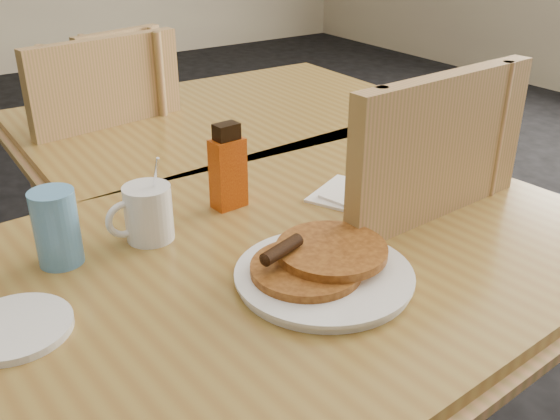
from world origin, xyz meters
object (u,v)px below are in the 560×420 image
(chair_neighbor_far, at_px, (134,123))
(pancake_plate, at_px, (322,270))
(chair_neighbor_near, at_px, (391,248))
(blue_tumbler, at_px, (57,228))
(main_table, at_px, (273,274))
(neighbor_table, at_px, (225,125))
(coffee_mug, at_px, (147,212))
(chair_main_far, at_px, (131,188))
(syrup_bottle, at_px, (228,169))

(chair_neighbor_far, xyz_separation_m, pancake_plate, (-0.31, -1.64, 0.25))
(chair_neighbor_near, xyz_separation_m, blue_tumbler, (-0.68, 0.12, 0.20))
(main_table, distance_m, neighbor_table, 0.87)
(chair_neighbor_far, distance_m, coffee_mug, 1.46)
(pancake_plate, bearing_deg, blue_tumbler, 138.68)
(coffee_mug, bearing_deg, chair_main_far, 89.89)
(chair_neighbor_far, bearing_deg, syrup_bottle, -118.32)
(neighbor_table, xyz_separation_m, chair_neighbor_far, (-0.01, 0.73, -0.19))
(chair_neighbor_near, bearing_deg, chair_main_far, 112.06)
(main_table, xyz_separation_m, chair_neighbor_near, (0.36, 0.07, -0.09))
(coffee_mug, relative_size, syrup_bottle, 0.93)
(neighbor_table, relative_size, chair_neighbor_near, 1.17)
(chair_main_far, xyz_separation_m, blue_tumbler, (-0.34, -0.57, 0.22))
(chair_neighbor_far, relative_size, syrup_bottle, 4.90)
(chair_neighbor_far, relative_size, pancake_plate, 2.94)
(neighbor_table, relative_size, pancake_plate, 4.11)
(neighbor_table, bearing_deg, blue_tumbler, -137.57)
(neighbor_table, xyz_separation_m, pancake_plate, (-0.33, -0.91, 0.06))
(chair_neighbor_near, xyz_separation_m, pancake_plate, (-0.34, -0.18, 0.15))
(neighbor_table, height_order, chair_neighbor_far, chair_neighbor_far)
(main_table, bearing_deg, chair_neighbor_near, 10.31)
(neighbor_table, bearing_deg, chair_neighbor_far, 91.07)
(chair_neighbor_near, height_order, pancake_plate, chair_neighbor_near)
(chair_neighbor_near, bearing_deg, pancake_plate, -156.09)
(main_table, xyz_separation_m, blue_tumbler, (-0.32, 0.19, 0.11))
(coffee_mug, distance_m, syrup_bottle, 0.20)
(main_table, height_order, pancake_plate, pancake_plate)
(chair_neighbor_near, height_order, syrup_bottle, chair_neighbor_near)
(main_table, height_order, chair_neighbor_far, chair_neighbor_far)
(chair_main_far, distance_m, chair_neighbor_near, 0.77)
(blue_tumbler, bearing_deg, chair_neighbor_far, 64.02)
(chair_main_far, distance_m, chair_neighbor_far, 0.83)
(main_table, relative_size, chair_neighbor_far, 1.60)
(chair_main_far, bearing_deg, chair_neighbor_near, -73.23)
(pancake_plate, xyz_separation_m, coffee_mug, (-0.18, 0.29, 0.04))
(chair_neighbor_near, bearing_deg, coffee_mug, 163.76)
(pancake_plate, relative_size, blue_tumbler, 2.20)
(pancake_plate, distance_m, blue_tumbler, 0.45)
(neighbor_table, height_order, pancake_plate, pancake_plate)
(pancake_plate, bearing_deg, neighbor_table, 70.10)
(chair_neighbor_near, relative_size, pancake_plate, 3.50)
(neighbor_table, xyz_separation_m, blue_tumbler, (-0.67, -0.61, 0.11))
(neighbor_table, height_order, syrup_bottle, syrup_bottle)
(neighbor_table, bearing_deg, chair_main_far, -173.86)
(neighbor_table, height_order, coffee_mug, coffee_mug)
(pancake_plate, relative_size, syrup_bottle, 1.67)
(chair_main_far, bearing_deg, syrup_bottle, -97.81)
(coffee_mug, bearing_deg, main_table, -31.90)
(main_table, bearing_deg, pancake_plate, -78.42)
(main_table, xyz_separation_m, syrup_bottle, (0.04, 0.22, 0.12))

